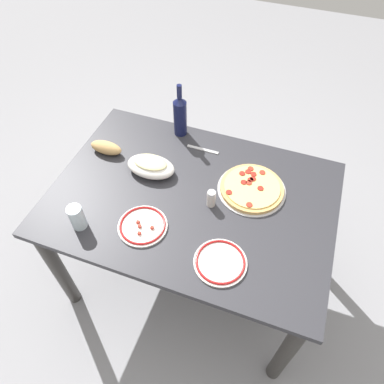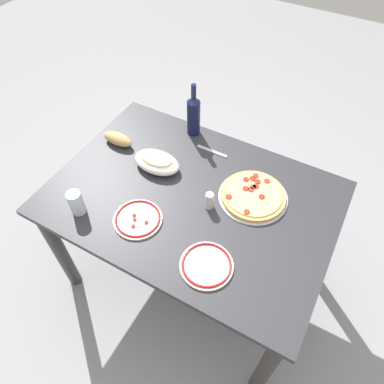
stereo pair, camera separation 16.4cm
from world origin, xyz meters
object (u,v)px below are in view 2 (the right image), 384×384
side_plate_far (138,219)px  wine_bottle (194,114)px  water_glass (76,203)px  bread_loaf (118,139)px  side_plate_near (206,265)px  baked_pasta_dish (157,161)px  spice_shaker (209,201)px  pepperoni_pizza (253,195)px  dining_table (192,211)px

side_plate_far → wine_bottle: bearing=96.1°
water_glass → bread_loaf: 0.46m
bread_loaf → side_plate_near: bearing=-29.2°
water_glass → side_plate_near: (0.63, 0.03, -0.05)m
baked_pasta_dish → bread_loaf: 0.27m
bread_loaf → spice_shaker: 0.62m
wine_bottle → spice_shaker: 0.52m
pepperoni_pizza → side_plate_near: 0.42m
bread_loaf → side_plate_far: bearing=-44.1°
dining_table → bread_loaf: size_ratio=7.66×
water_glass → side_plate_far: water_glass is taller
pepperoni_pizza → water_glass: size_ratio=2.67×
side_plate_far → spice_shaker: (0.24, 0.22, 0.03)m
bread_loaf → wine_bottle: bearing=41.9°
side_plate_near → bread_loaf: bearing=150.8°
pepperoni_pizza → side_plate_far: size_ratio=1.49×
dining_table → spice_shaker: (0.10, -0.02, 0.16)m
bread_loaf → spice_shaker: spice_shaker is taller
water_glass → side_plate_near: bearing=3.0°
pepperoni_pizza → baked_pasta_dish: (-0.49, -0.05, 0.03)m
spice_shaker → wine_bottle: bearing=126.8°
wine_bottle → bread_loaf: size_ratio=1.75×
side_plate_far → spice_shaker: size_ratio=2.49×
side_plate_near → water_glass: bearing=-177.0°
water_glass → side_plate_far: bearing=18.4°
dining_table → wine_bottle: (-0.21, 0.40, 0.24)m
dining_table → pepperoni_pizza: size_ratio=4.07×
side_plate_far → spice_shaker: 0.33m
side_plate_far → bread_loaf: bearing=135.9°
side_plate_near → spice_shaker: 0.30m
baked_pasta_dish → spice_shaker: bearing=-15.6°
baked_pasta_dish → pepperoni_pizza: bearing=5.9°
pepperoni_pizza → side_plate_near: bearing=-93.5°
baked_pasta_dish → side_plate_near: 0.59m
bread_loaf → water_glass: bearing=-76.1°
side_plate_near → spice_shaker: bearing=115.2°
wine_bottle → bread_loaf: bearing=-138.1°
baked_pasta_dish → spice_shaker: spice_shaker is taller
side_plate_near → spice_shaker: spice_shaker is taller
pepperoni_pizza → side_plate_far: 0.54m
wine_bottle → dining_table: bearing=-62.0°
pepperoni_pizza → spice_shaker: bearing=-136.4°
side_plate_near → side_plate_far: 0.37m
pepperoni_pizza → side_plate_near: (-0.03, -0.42, -0.01)m
dining_table → water_glass: water_glass is taller
wine_bottle → side_plate_far: bearing=-83.9°
dining_table → side_plate_far: bearing=-121.4°
dining_table → bread_loaf: 0.55m
wine_bottle → spice_shaker: wine_bottle is taller
wine_bottle → side_plate_far: size_ratio=1.38×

